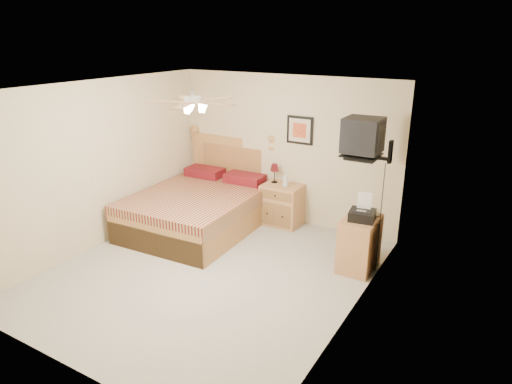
# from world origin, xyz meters

# --- Properties ---
(floor) EXTENTS (4.50, 4.50, 0.00)m
(floor) POSITION_xyz_m (0.00, 0.00, 0.00)
(floor) COLOR #A7A197
(floor) RESTS_ON ground
(ceiling) EXTENTS (4.00, 4.50, 0.04)m
(ceiling) POSITION_xyz_m (0.00, 0.00, 2.50)
(ceiling) COLOR white
(ceiling) RESTS_ON ground
(wall_back) EXTENTS (4.00, 0.04, 2.50)m
(wall_back) POSITION_xyz_m (0.00, 2.25, 1.25)
(wall_back) COLOR beige
(wall_back) RESTS_ON ground
(wall_front) EXTENTS (4.00, 0.04, 2.50)m
(wall_front) POSITION_xyz_m (0.00, -2.25, 1.25)
(wall_front) COLOR beige
(wall_front) RESTS_ON ground
(wall_left) EXTENTS (0.04, 4.50, 2.50)m
(wall_left) POSITION_xyz_m (-2.00, 0.00, 1.25)
(wall_left) COLOR beige
(wall_left) RESTS_ON ground
(wall_right) EXTENTS (0.04, 4.50, 2.50)m
(wall_right) POSITION_xyz_m (2.00, 0.00, 1.25)
(wall_right) COLOR beige
(wall_right) RESTS_ON ground
(bed) EXTENTS (1.86, 2.39, 1.50)m
(bed) POSITION_xyz_m (-1.04, 1.12, 0.75)
(bed) COLOR #B47045
(bed) RESTS_ON ground
(nightstand) EXTENTS (0.65, 0.49, 0.70)m
(nightstand) POSITION_xyz_m (0.08, 2.00, 0.35)
(nightstand) COLOR tan
(nightstand) RESTS_ON ground
(table_lamp) EXTENTS (0.19, 0.19, 0.33)m
(table_lamp) POSITION_xyz_m (-0.11, 2.07, 0.87)
(table_lamp) COLOR #561016
(table_lamp) RESTS_ON nightstand
(lotion_bottle) EXTENTS (0.10, 0.10, 0.25)m
(lotion_bottle) POSITION_xyz_m (0.16, 1.97, 0.83)
(lotion_bottle) COLOR silver
(lotion_bottle) RESTS_ON nightstand
(framed_picture) EXTENTS (0.46, 0.04, 0.46)m
(framed_picture) POSITION_xyz_m (0.27, 2.23, 1.62)
(framed_picture) COLOR black
(framed_picture) RESTS_ON wall_back
(dresser) EXTENTS (0.45, 0.64, 0.75)m
(dresser) POSITION_xyz_m (1.73, 1.14, 0.38)
(dresser) COLOR #A66A42
(dresser) RESTS_ON ground
(fax_machine) EXTENTS (0.38, 0.40, 0.35)m
(fax_machine) POSITION_xyz_m (1.75, 1.10, 0.93)
(fax_machine) COLOR black
(fax_machine) RESTS_ON dresser
(magazine_lower) EXTENTS (0.32, 0.36, 0.03)m
(magazine_lower) POSITION_xyz_m (1.67, 1.35, 0.77)
(magazine_lower) COLOR #AFA48C
(magazine_lower) RESTS_ON dresser
(magazine_upper) EXTENTS (0.20, 0.27, 0.02)m
(magazine_upper) POSITION_xyz_m (1.70, 1.38, 0.79)
(magazine_upper) COLOR tan
(magazine_upper) RESTS_ON magazine_lower
(wall_tv) EXTENTS (0.56, 0.46, 0.58)m
(wall_tv) POSITION_xyz_m (1.75, 1.34, 1.81)
(wall_tv) COLOR black
(wall_tv) RESTS_ON wall_right
(ceiling_fan) EXTENTS (1.14, 1.14, 0.28)m
(ceiling_fan) POSITION_xyz_m (0.00, -0.20, 2.36)
(ceiling_fan) COLOR white
(ceiling_fan) RESTS_ON ceiling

